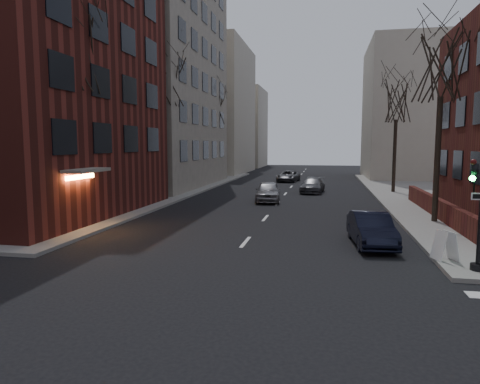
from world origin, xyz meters
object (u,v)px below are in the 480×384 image
streetlamp_near (154,142)px  streetlamp_far (223,143)px  tree_right_a (442,64)px  sandwich_board (445,245)px  car_lane_far (288,176)px  tree_left_a (75,53)px  tree_left_c (213,108)px  car_lane_silver (268,191)px  tree_left_b (166,80)px  traffic_signal (479,215)px  parked_sedan (371,229)px  car_lane_gray (313,185)px  tree_right_b (397,101)px

streetlamp_near → streetlamp_far: size_ratio=1.00×
tree_right_a → streetlamp_far: size_ratio=1.55×
tree_right_a → sandwich_board: 10.93m
streetlamp_far → car_lane_far: bearing=-1.5°
tree_left_a → car_lane_far: bearing=73.9°
tree_left_c → car_lane_silver: tree_left_c is taller
car_lane_far → sandwich_board: bearing=-68.2°
tree_left_b → tree_right_a: tree_left_b is taller
tree_left_c → streetlamp_near: 18.40m
tree_right_a → sandwich_board: (-1.50, -7.93, -7.37)m
traffic_signal → streetlamp_near: size_ratio=0.64×
parked_sedan → car_lane_silver: car_lane_silver is taller
traffic_signal → tree_left_c: bearing=118.4°
tree_right_a → parked_sedan: size_ratio=2.39×
streetlamp_near → car_lane_silver: streetlamp_near is taller
streetlamp_far → car_lane_silver: (7.40, -17.00, -3.52)m
tree_left_c → car_lane_gray: (10.98, -8.66, -7.41)m
parked_sedan → car_lane_silver: bearing=109.5°
sandwich_board → tree_right_b: bearing=64.8°
traffic_signal → tree_right_a: bearing=84.5°
traffic_signal → streetlamp_far: (-16.14, 33.01, 2.33)m
streetlamp_near → parked_sedan: size_ratio=1.54×
car_lane_far → sandwich_board: size_ratio=4.25×
tree_left_a → parked_sedan: size_ratio=2.52×
tree_right_b → car_lane_gray: 9.63m
tree_left_b → tree_right_a: bearing=-24.4°
tree_right_b → streetlamp_near: tree_right_b is taller
parked_sedan → sandwich_board: parked_sedan is taller
tree_left_c → tree_right_a: same height
tree_left_b → car_lane_gray: 14.76m
tree_right_b → car_lane_far: tree_right_b is taller
car_lane_far → traffic_signal: bearing=-67.6°
traffic_signal → tree_left_a: 18.66m
tree_left_c → car_lane_far: (8.00, 1.80, -7.43)m
streetlamp_near → parked_sedan: 16.76m
tree_left_a → tree_left_c: bearing=90.0°
tree_right_a → traffic_signal: bearing=-95.5°
streetlamp_near → car_lane_silver: size_ratio=1.49×
tree_right_a → tree_left_c: bearing=128.7°
traffic_signal → tree_left_b: tree_left_b is taller
traffic_signal → tree_right_b: bearing=87.9°
tree_left_a → tree_left_c: size_ratio=1.06×
traffic_signal → car_lane_silver: size_ratio=0.95×
tree_left_c → car_lane_silver: size_ratio=2.30×
tree_left_c → car_lane_far: size_ratio=2.25×
car_lane_silver → traffic_signal: bearing=-66.9°
tree_left_a → car_lane_silver: 15.66m
traffic_signal → tree_right_b: 23.71m
car_lane_gray → traffic_signal: bearing=-69.6°
traffic_signal → car_lane_silver: traffic_signal is taller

